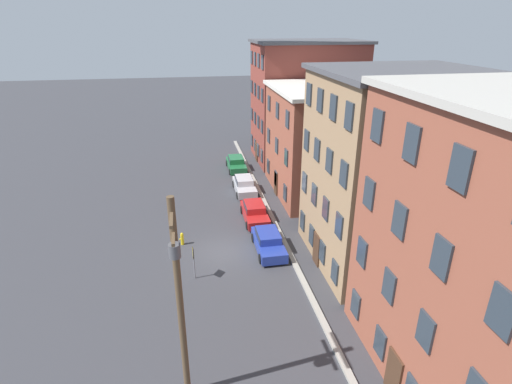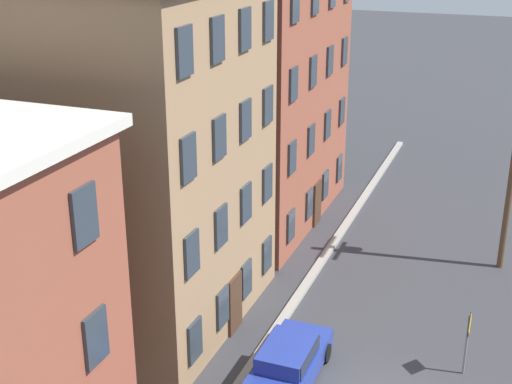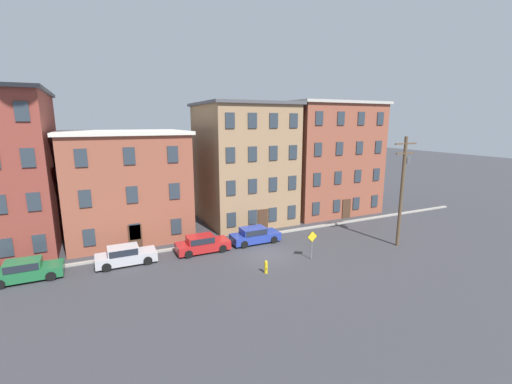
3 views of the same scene
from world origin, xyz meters
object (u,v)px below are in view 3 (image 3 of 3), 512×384
Objects in this scene: car_red at (202,243)px; car_green at (26,270)px; fire_hydrant at (266,267)px; caution_sign at (312,240)px; car_blue at (254,235)px; car_silver at (125,255)px; utility_pole at (402,186)px.

car_green is at bearing 179.32° from car_red.
car_green is at bearing 158.39° from fire_hydrant.
car_green is at bearing 164.81° from caution_sign.
fire_hydrant is (-1.93, -6.08, -0.27)m from car_blue.
caution_sign reaches higher than car_green.
fire_hydrant is (9.01, -6.04, -0.27)m from car_silver.
caution_sign reaches higher than car_blue.
caution_sign is at bearing 9.27° from fire_hydrant.
car_blue is 4.58× the size of fire_hydrant.
car_silver is 10.85m from fire_hydrant.
car_blue is at bearing 1.36° from car_red.
utility_pole reaches higher than fire_hydrant.
car_green is 20.59m from caution_sign.
car_silver is 0.46× the size of utility_pole.
car_red is 17.72m from utility_pole.
utility_pole is (22.10, -5.97, 4.60)m from car_silver.
car_green is 17.36m from car_blue.
car_green is 1.00× the size of car_blue.
car_silver is 1.00× the size of car_blue.
fire_hydrant is (-13.09, -0.07, -4.86)m from utility_pole.
utility_pole is at bearing 0.31° from fire_hydrant.
car_silver is at bearing -0.67° from car_green.
caution_sign is at bearing -21.58° from car_silver.
car_red is at bearing 116.49° from fire_hydrant.
car_silver is at bearing 146.18° from fire_hydrant.
fire_hydrant is (2.97, -5.96, -0.27)m from car_red.
car_green is 1.86× the size of caution_sign.
caution_sign is 4.62m from fire_hydrant.
caution_sign is at bearing -35.31° from car_red.
utility_pole reaches higher than caution_sign.
caution_sign is (13.44, -5.32, 0.82)m from car_silver.
utility_pole is (8.66, -0.65, 3.78)m from caution_sign.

